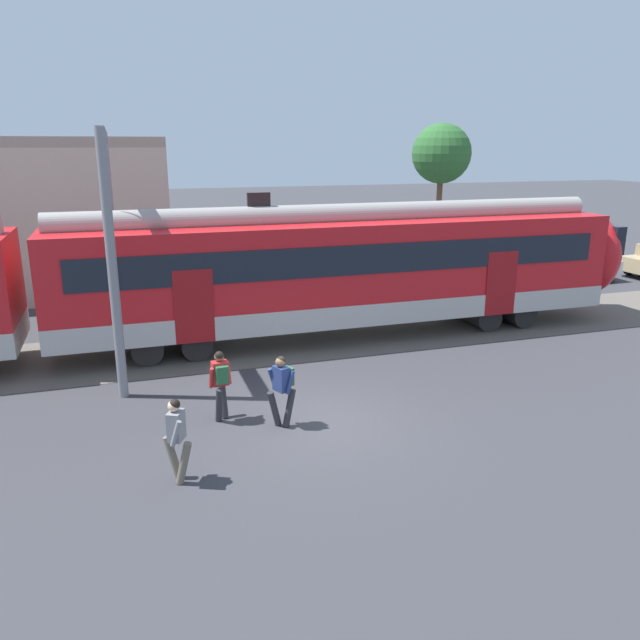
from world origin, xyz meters
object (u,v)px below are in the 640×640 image
(commuter_train, at_px, (59,286))
(pedestrian_grey, at_px, (177,434))
(pedestrian_red, at_px, (221,380))
(pedestrian_navy, at_px, (282,385))
(parked_car_white, at_px, (574,265))

(commuter_train, relative_size, pedestrian_grey, 22.83)
(pedestrian_red, bearing_deg, pedestrian_grey, -116.16)
(pedestrian_grey, bearing_deg, pedestrian_navy, 35.13)
(pedestrian_navy, height_order, parked_car_white, pedestrian_navy)
(commuter_train, bearing_deg, pedestrian_grey, -72.54)
(pedestrian_red, bearing_deg, pedestrian_navy, -29.95)
(pedestrian_navy, relative_size, parked_car_white, 0.42)
(pedestrian_grey, bearing_deg, pedestrian_red, 63.84)
(pedestrian_grey, height_order, pedestrian_red, same)
(pedestrian_red, height_order, pedestrian_navy, same)
(pedestrian_navy, bearing_deg, pedestrian_red, 150.05)
(pedestrian_grey, bearing_deg, commuter_train, 107.46)
(parked_car_white, bearing_deg, pedestrian_navy, -147.04)
(commuter_train, bearing_deg, parked_car_white, 12.26)
(pedestrian_navy, bearing_deg, pedestrian_grey, -144.87)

